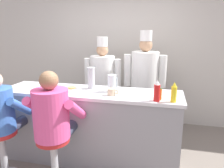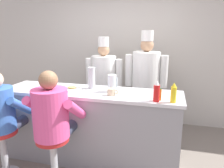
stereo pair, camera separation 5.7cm
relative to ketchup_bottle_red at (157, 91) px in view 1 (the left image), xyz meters
name	(u,v)px [view 1 (the left image)]	position (x,y,z in m)	size (l,w,h in m)	color
wall_back	(116,53)	(-0.88, 1.83, 0.23)	(10.00, 0.06, 2.70)	beige
diner_counter	(91,126)	(-0.88, 0.23, -0.62)	(2.42, 0.63, 1.01)	gray
ketchup_bottle_red	(157,91)	(0.00, 0.00, 0.00)	(0.07, 0.07, 0.25)	red
mustard_bottle_yellow	(174,93)	(0.18, 0.01, -0.01)	(0.06, 0.06, 0.23)	yellow
hot_sauce_bottle_orange	(160,94)	(0.04, 0.06, -0.05)	(0.03, 0.03, 0.14)	orange
water_pitcher_clear	(112,83)	(-0.58, 0.26, 0.00)	(0.13, 0.11, 0.23)	silver
breakfast_plate	(71,89)	(-1.14, 0.22, -0.10)	(0.27, 0.27, 0.05)	white
cereal_bowl	(45,90)	(-1.43, 0.04, -0.09)	(0.14, 0.14, 0.05)	white
coffee_mug_tan	(112,92)	(-0.55, 0.10, -0.07)	(0.14, 0.09, 0.09)	beige
cup_stack_steel	(91,78)	(-0.90, 0.35, 0.03)	(0.10, 0.10, 0.30)	#B7BABF
diner_seated_blue	(0,114)	(-1.81, -0.36, -0.30)	(0.57, 0.56, 1.34)	#B2B5BA
diner_seated_pink	(53,118)	(-1.12, -0.36, -0.28)	(0.60, 0.59, 1.38)	#B2B5BA
cook_in_whites_near	(103,81)	(-0.98, 1.18, -0.20)	(0.66, 0.42, 1.69)	#232328
cook_in_whites_far	(145,80)	(-0.24, 1.18, -0.14)	(0.70, 0.45, 1.80)	#232328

